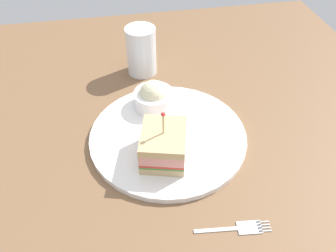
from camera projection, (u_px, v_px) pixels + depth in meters
The scene contains 6 objects.
ground_plane at pixel (168, 142), 64.84cm from camera, with size 106.65×106.65×2.00cm, color brown.
plate at pixel (168, 136), 63.76cm from camera, with size 29.25×29.25×1.16cm, color white.
sandwich_half_center at pixel (164, 145), 57.40cm from camera, with size 9.44×10.52×10.10cm.
coleslaw_bowl at pixel (154, 97), 67.79cm from camera, with size 8.00×8.00×5.76cm.
drink_glass at pixel (141, 52), 76.68cm from camera, with size 6.76×6.76×10.99cm.
fork at pixel (241, 228), 50.37cm from camera, with size 11.59×2.55×0.35cm.
Camera 1 is at (8.13, 44.20, 45.84)cm, focal length 36.30 mm.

